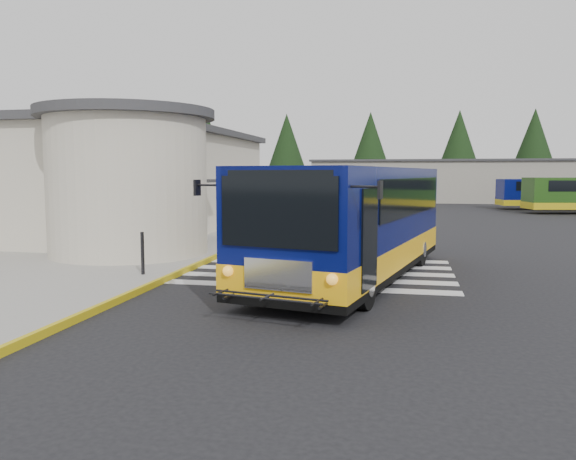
% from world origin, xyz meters
% --- Properties ---
extents(ground, '(140.00, 140.00, 0.00)m').
position_xyz_m(ground, '(0.00, 0.00, 0.00)').
color(ground, black).
rests_on(ground, ground).
extents(sidewalk, '(10.00, 34.00, 0.15)m').
position_xyz_m(sidewalk, '(-9.00, 4.00, 0.07)').
color(sidewalk, gray).
rests_on(sidewalk, ground).
extents(curb_strip, '(0.12, 34.00, 0.16)m').
position_xyz_m(curb_strip, '(-4.05, 4.00, 0.08)').
color(curb_strip, gold).
rests_on(curb_strip, ground).
extents(station_building, '(12.70, 18.70, 4.80)m').
position_xyz_m(station_building, '(-10.84, 6.91, 2.57)').
color(station_building, beige).
rests_on(station_building, ground).
extents(crosswalk, '(8.00, 5.35, 0.01)m').
position_xyz_m(crosswalk, '(-0.50, -0.80, 0.01)').
color(crosswalk, silver).
rests_on(crosswalk, ground).
extents(depot_building, '(26.40, 8.40, 4.20)m').
position_xyz_m(depot_building, '(6.00, 42.00, 2.11)').
color(depot_building, gray).
rests_on(depot_building, ground).
extents(tree_line, '(58.40, 4.40, 10.00)m').
position_xyz_m(tree_line, '(6.29, 50.00, 6.77)').
color(tree_line, black).
rests_on(tree_line, ground).
extents(transit_bus, '(5.28, 10.94, 3.00)m').
position_xyz_m(transit_bus, '(0.77, -1.81, 1.43)').
color(transit_bus, '#070D51').
rests_on(transit_bus, ground).
extents(pedestrian_a, '(0.53, 0.71, 1.79)m').
position_xyz_m(pedestrian_a, '(-6.56, -1.14, 1.05)').
color(pedestrian_a, black).
rests_on(pedestrian_a, sidewalk).
extents(pedestrian_b, '(0.69, 0.84, 1.61)m').
position_xyz_m(pedestrian_b, '(-5.77, -0.40, 0.96)').
color(pedestrian_b, black).
rests_on(pedestrian_b, sidewalk).
extents(bollard, '(0.09, 0.09, 1.15)m').
position_xyz_m(bollard, '(-4.76, -3.10, 0.72)').
color(bollard, black).
rests_on(bollard, sidewalk).
extents(far_bus_a, '(8.26, 3.45, 2.07)m').
position_xyz_m(far_bus_a, '(13.45, 31.07, 1.34)').
color(far_bus_a, '#070D53').
rests_on(far_bus_a, ground).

